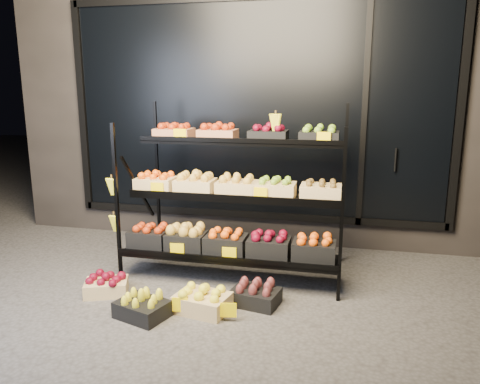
% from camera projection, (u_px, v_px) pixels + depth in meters
% --- Properties ---
extents(ground, '(24.00, 24.00, 0.00)m').
position_uv_depth(ground, '(219.00, 298.00, 4.11)').
color(ground, '#514F4C').
rests_on(ground, ground).
extents(building, '(6.00, 2.08, 3.50)m').
position_uv_depth(building, '(270.00, 92.00, 6.19)').
color(building, '#2D2826').
rests_on(building, ground).
extents(display_rack, '(2.18, 1.02, 1.68)m').
position_uv_depth(display_rack, '(233.00, 196.00, 4.51)').
color(display_rack, black).
rests_on(display_rack, ground).
extents(tag_floor_a, '(0.13, 0.01, 0.12)m').
position_uv_depth(tag_floor_a, '(180.00, 309.00, 3.77)').
color(tag_floor_a, '#FFDD00').
rests_on(tag_floor_a, ground).
extents(tag_floor_b, '(0.13, 0.01, 0.12)m').
position_uv_depth(tag_floor_b, '(228.00, 315.00, 3.68)').
color(tag_floor_b, '#FFDD00').
rests_on(tag_floor_b, ground).
extents(floor_crate_left, '(0.44, 0.38, 0.19)m').
position_uv_depth(floor_crate_left, '(106.00, 284.00, 4.17)').
color(floor_crate_left, '#DDBF80').
rests_on(floor_crate_left, ground).
extents(floor_crate_midleft, '(0.46, 0.40, 0.20)m').
position_uv_depth(floor_crate_midleft, '(142.00, 306.00, 3.75)').
color(floor_crate_midleft, black).
rests_on(floor_crate_midleft, ground).
extents(floor_crate_midright, '(0.48, 0.39, 0.21)m').
position_uv_depth(floor_crate_midright, '(202.00, 300.00, 3.85)').
color(floor_crate_midright, '#DDBF80').
rests_on(floor_crate_midright, ground).
extents(floor_crate_right, '(0.44, 0.36, 0.20)m').
position_uv_depth(floor_crate_right, '(255.00, 294.00, 3.97)').
color(floor_crate_right, black).
rests_on(floor_crate_right, ground).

